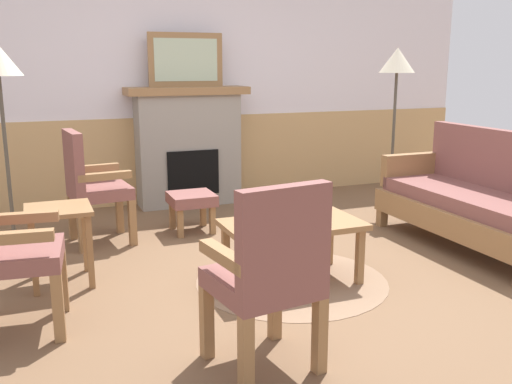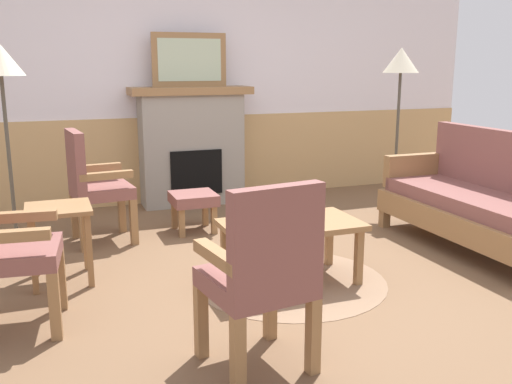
% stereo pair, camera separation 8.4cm
% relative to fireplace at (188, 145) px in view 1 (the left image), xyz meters
% --- Properties ---
extents(ground_plane, '(14.00, 14.00, 0.00)m').
position_rel_fireplace_xyz_m(ground_plane, '(0.00, -2.35, -0.65)').
color(ground_plane, brown).
extents(wall_back, '(7.20, 0.14, 2.70)m').
position_rel_fireplace_xyz_m(wall_back, '(0.00, 0.25, 0.66)').
color(wall_back, white).
rests_on(wall_back, ground_plane).
extents(fireplace, '(1.30, 0.44, 1.28)m').
position_rel_fireplace_xyz_m(fireplace, '(0.00, 0.00, 0.00)').
color(fireplace, gray).
rests_on(fireplace, ground_plane).
extents(framed_picture, '(0.80, 0.04, 0.56)m').
position_rel_fireplace_xyz_m(framed_picture, '(0.00, 0.00, 0.91)').
color(framed_picture, olive).
rests_on(framed_picture, fireplace).
extents(couch, '(0.70, 1.80, 0.98)m').
position_rel_fireplace_xyz_m(couch, '(1.83, -2.39, -0.26)').
color(couch, olive).
rests_on(couch, ground_plane).
extents(coffee_table, '(0.96, 0.56, 0.44)m').
position_rel_fireplace_xyz_m(coffee_table, '(0.07, -2.52, -0.27)').
color(coffee_table, olive).
rests_on(coffee_table, ground_plane).
extents(round_rug, '(1.37, 1.37, 0.01)m').
position_rel_fireplace_xyz_m(round_rug, '(0.07, -2.52, -0.65)').
color(round_rug, '#896B51').
rests_on(round_rug, ground_plane).
extents(book_on_table, '(0.25, 0.22, 0.03)m').
position_rel_fireplace_xyz_m(book_on_table, '(0.16, -2.56, -0.20)').
color(book_on_table, '#33663D').
rests_on(book_on_table, coffee_table).
extents(footstool, '(0.40, 0.40, 0.36)m').
position_rel_fireplace_xyz_m(footstool, '(-0.26, -1.05, -0.37)').
color(footstool, olive).
rests_on(footstool, ground_plane).
extents(armchair_near_fireplace, '(0.53, 0.53, 0.98)m').
position_rel_fireplace_xyz_m(armchair_near_fireplace, '(-1.14, -1.09, -0.11)').
color(armchair_near_fireplace, olive).
rests_on(armchair_near_fireplace, ground_plane).
extents(armchair_by_window_left, '(0.53, 0.53, 0.98)m').
position_rel_fireplace_xyz_m(armchair_by_window_left, '(-1.78, -2.61, -0.11)').
color(armchair_by_window_left, olive).
rests_on(armchair_by_window_left, ground_plane).
extents(armchair_front_left, '(0.55, 0.55, 0.98)m').
position_rel_fireplace_xyz_m(armchair_front_left, '(-0.56, -3.57, -0.11)').
color(armchair_front_left, olive).
rests_on(armchair_front_left, ground_plane).
extents(side_table, '(0.44, 0.44, 0.55)m').
position_rel_fireplace_xyz_m(side_table, '(-1.45, -1.94, -0.22)').
color(side_table, olive).
rests_on(side_table, ground_plane).
extents(floor_lamp_by_couch, '(0.36, 0.36, 1.68)m').
position_rel_fireplace_xyz_m(floor_lamp_by_couch, '(1.93, -1.02, 0.80)').
color(floor_lamp_by_couch, '#332D28').
rests_on(floor_lamp_by_couch, ground_plane).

